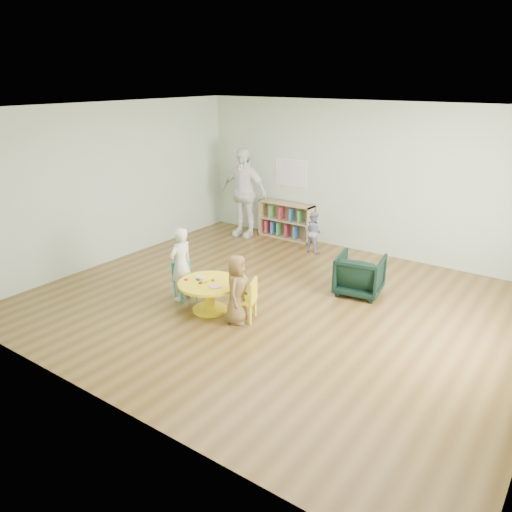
# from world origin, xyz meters

# --- Properties ---
(room) EXTENTS (7.10, 7.00, 2.80)m
(room) POSITION_xyz_m (0.01, 0.00, 1.89)
(room) COLOR brown
(room) RESTS_ON ground
(activity_table) EXTENTS (0.89, 0.89, 0.49)m
(activity_table) POSITION_xyz_m (-0.67, -0.72, 0.31)
(activity_table) COLOR yellow
(activity_table) RESTS_ON ground
(kid_chair_left) EXTENTS (0.39, 0.39, 0.56)m
(kid_chair_left) POSITION_xyz_m (-1.27, -0.60, 0.30)
(kid_chair_left) COLOR teal
(kid_chair_left) RESTS_ON ground
(kid_chair_right) EXTENTS (0.41, 0.41, 0.60)m
(kid_chair_right) POSITION_xyz_m (-0.07, -0.63, 0.32)
(kid_chair_right) COLOR yellow
(kid_chair_right) RESTS_ON ground
(bookshelf) EXTENTS (1.20, 0.30, 0.75)m
(bookshelf) POSITION_xyz_m (-1.61, 2.86, 0.37)
(bookshelf) COLOR #9F8058
(bookshelf) RESTS_ON ground
(alphabet_poster) EXTENTS (0.74, 0.01, 0.54)m
(alphabet_poster) POSITION_xyz_m (-1.60, 2.98, 1.35)
(alphabet_poster) COLOR white
(alphabet_poster) RESTS_ON ground
(armchair) EXTENTS (0.78, 0.80, 0.63)m
(armchair) POSITION_xyz_m (0.84, 1.08, 0.32)
(armchair) COLOR black
(armchair) RESTS_ON ground
(child_left) EXTENTS (0.30, 0.43, 1.12)m
(child_left) POSITION_xyz_m (-1.27, -0.65, 0.56)
(child_left) COLOR silver
(child_left) RESTS_ON ground
(child_right) EXTENTS (0.46, 0.55, 0.97)m
(child_right) POSITION_xyz_m (-0.13, -0.77, 0.49)
(child_right) COLOR gold
(child_right) RESTS_ON ground
(toddler) EXTENTS (0.42, 0.35, 0.79)m
(toddler) POSITION_xyz_m (-0.72, 2.39, 0.40)
(toddler) COLOR #1B2545
(toddler) RESTS_ON ground
(adult_caretaker) EXTENTS (1.12, 0.54, 1.84)m
(adult_caretaker) POSITION_xyz_m (-2.42, 2.46, 0.92)
(adult_caretaker) COLOR white
(adult_caretaker) RESTS_ON ground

